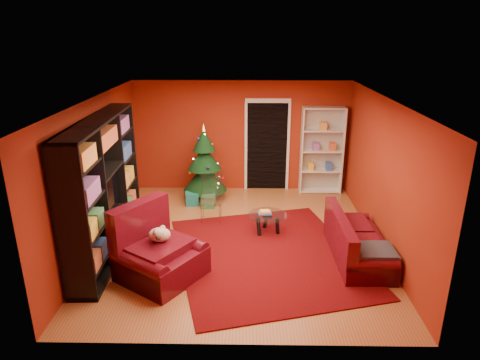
{
  "coord_description": "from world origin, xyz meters",
  "views": [
    {
      "loc": [
        0.13,
        -7.06,
        3.71
      ],
      "look_at": [
        0.0,
        0.4,
        1.05
      ],
      "focal_mm": 32.0,
      "sensor_mm": 36.0,
      "label": 1
    }
  ],
  "objects_px": {
    "gift_box_red": "(208,186)",
    "sofa": "(359,237)",
    "dog": "(160,235)",
    "white_bookshelf": "(322,151)",
    "media_unit": "(104,188)",
    "acrylic_chair": "(211,201)",
    "christmas_tree": "(205,163)",
    "gift_box_green": "(209,201)",
    "armchair": "(161,250)",
    "coffee_table": "(267,223)",
    "rug": "(267,255)",
    "gift_box_teal": "(192,199)"
  },
  "relations": [
    {
      "from": "sofa",
      "to": "white_bookshelf",
      "type": "bearing_deg",
      "value": 1.98
    },
    {
      "from": "sofa",
      "to": "gift_box_green",
      "type": "bearing_deg",
      "value": 50.91
    },
    {
      "from": "media_unit",
      "to": "gift_box_teal",
      "type": "xyz_separation_m",
      "value": [
        1.18,
        2.11,
        -1.03
      ]
    },
    {
      "from": "rug",
      "to": "coffee_table",
      "type": "distance_m",
      "value": 0.89
    },
    {
      "from": "christmas_tree",
      "to": "coffee_table",
      "type": "bearing_deg",
      "value": -52.28
    },
    {
      "from": "christmas_tree",
      "to": "dog",
      "type": "bearing_deg",
      "value": -96.83
    },
    {
      "from": "media_unit",
      "to": "gift_box_red",
      "type": "height_order",
      "value": "media_unit"
    },
    {
      "from": "gift_box_teal",
      "to": "sofa",
      "type": "bearing_deg",
      "value": -36.32
    },
    {
      "from": "media_unit",
      "to": "dog",
      "type": "bearing_deg",
      "value": -37.56
    },
    {
      "from": "gift_box_green",
      "to": "armchair",
      "type": "distance_m",
      "value": 2.87
    },
    {
      "from": "dog",
      "to": "white_bookshelf",
      "type": "bearing_deg",
      "value": -5.17
    },
    {
      "from": "dog",
      "to": "gift_box_red",
      "type": "bearing_deg",
      "value": 28.12
    },
    {
      "from": "gift_box_green",
      "to": "christmas_tree",
      "type": "bearing_deg",
      "value": 103.29
    },
    {
      "from": "acrylic_chair",
      "to": "rug",
      "type": "bearing_deg",
      "value": -52.7
    },
    {
      "from": "gift_box_green",
      "to": "gift_box_red",
      "type": "height_order",
      "value": "gift_box_green"
    },
    {
      "from": "media_unit",
      "to": "acrylic_chair",
      "type": "relative_size",
      "value": 3.55
    },
    {
      "from": "white_bookshelf",
      "to": "sofa",
      "type": "xyz_separation_m",
      "value": [
        0.15,
        -3.15,
        -0.62
      ]
    },
    {
      "from": "gift_box_red",
      "to": "sofa",
      "type": "distance_m",
      "value": 4.25
    },
    {
      "from": "white_bookshelf",
      "to": "coffee_table",
      "type": "relative_size",
      "value": 2.81
    },
    {
      "from": "media_unit",
      "to": "christmas_tree",
      "type": "xyz_separation_m",
      "value": [
        1.45,
        2.48,
        -0.32
      ]
    },
    {
      "from": "rug",
      "to": "dog",
      "type": "bearing_deg",
      "value": -159.5
    },
    {
      "from": "rug",
      "to": "gift_box_red",
      "type": "xyz_separation_m",
      "value": [
        -1.28,
        3.12,
        0.11
      ]
    },
    {
      "from": "gift_box_red",
      "to": "armchair",
      "type": "xyz_separation_m",
      "value": [
        -0.4,
        -3.82,
        0.35
      ]
    },
    {
      "from": "christmas_tree",
      "to": "gift_box_green",
      "type": "bearing_deg",
      "value": -76.71
    },
    {
      "from": "gift_box_red",
      "to": "armchair",
      "type": "relative_size",
      "value": 0.2
    },
    {
      "from": "media_unit",
      "to": "dog",
      "type": "distance_m",
      "value": 1.39
    },
    {
      "from": "christmas_tree",
      "to": "gift_box_red",
      "type": "xyz_separation_m",
      "value": [
        0.02,
        0.51,
        -0.73
      ]
    },
    {
      "from": "media_unit",
      "to": "acrylic_chair",
      "type": "xyz_separation_m",
      "value": [
        1.68,
        1.27,
        -0.74
      ]
    },
    {
      "from": "media_unit",
      "to": "dog",
      "type": "relative_size",
      "value": 7.65
    },
    {
      "from": "armchair",
      "to": "acrylic_chair",
      "type": "bearing_deg",
      "value": 18.18
    },
    {
      "from": "gift_box_teal",
      "to": "armchair",
      "type": "bearing_deg",
      "value": -92.13
    },
    {
      "from": "rug",
      "to": "gift_box_red",
      "type": "relative_size",
      "value": 14.42
    },
    {
      "from": "gift_box_red",
      "to": "sofa",
      "type": "bearing_deg",
      "value": -48.32
    },
    {
      "from": "dog",
      "to": "acrylic_chair",
      "type": "bearing_deg",
      "value": 17.32
    },
    {
      "from": "white_bookshelf",
      "to": "dog",
      "type": "xyz_separation_m",
      "value": [
        -3.08,
        -3.73,
        -0.31
      ]
    },
    {
      "from": "gift_box_red",
      "to": "sofa",
      "type": "relative_size",
      "value": 0.13
    },
    {
      "from": "media_unit",
      "to": "armchair",
      "type": "distance_m",
      "value": 1.53
    },
    {
      "from": "white_bookshelf",
      "to": "christmas_tree",
      "type": "bearing_deg",
      "value": -169.52
    },
    {
      "from": "media_unit",
      "to": "gift_box_green",
      "type": "bearing_deg",
      "value": 49.62
    },
    {
      "from": "media_unit",
      "to": "white_bookshelf",
      "type": "bearing_deg",
      "value": 33.68
    },
    {
      "from": "armchair",
      "to": "acrylic_chair",
      "type": "relative_size",
      "value": 1.4
    },
    {
      "from": "armchair",
      "to": "rug",
      "type": "bearing_deg",
      "value": -32.93
    },
    {
      "from": "sofa",
      "to": "gift_box_teal",
      "type": "bearing_deg",
      "value": 52.91
    },
    {
      "from": "christmas_tree",
      "to": "white_bookshelf",
      "type": "xyz_separation_m",
      "value": [
        2.69,
        0.49,
        0.16
      ]
    },
    {
      "from": "media_unit",
      "to": "gift_box_green",
      "type": "relative_size",
      "value": 11.1
    },
    {
      "from": "gift_box_red",
      "to": "sofa",
      "type": "xyz_separation_m",
      "value": [
        2.82,
        -3.17,
        0.27
      ]
    },
    {
      "from": "christmas_tree",
      "to": "gift_box_green",
      "type": "height_order",
      "value": "christmas_tree"
    },
    {
      "from": "coffee_table",
      "to": "gift_box_red",
      "type": "bearing_deg",
      "value": 120.43
    },
    {
      "from": "gift_box_teal",
      "to": "coffee_table",
      "type": "xyz_separation_m",
      "value": [
        1.61,
        -1.37,
        0.06
      ]
    },
    {
      "from": "rug",
      "to": "sofa",
      "type": "xyz_separation_m",
      "value": [
        1.54,
        -0.05,
        0.38
      ]
    }
  ]
}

